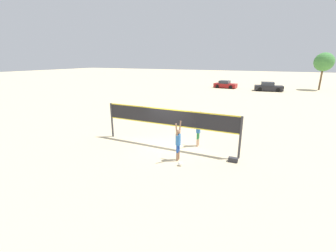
# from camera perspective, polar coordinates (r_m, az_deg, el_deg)

# --- Properties ---
(ground_plane) EXTENTS (200.00, 200.00, 0.00)m
(ground_plane) POSITION_cam_1_polar(r_m,az_deg,el_deg) (14.15, 0.00, -5.08)
(ground_plane) COLOR beige
(volleyball_net) EXTENTS (8.70, 0.13, 2.38)m
(volleyball_net) POSITION_cam_1_polar(r_m,az_deg,el_deg) (13.62, 0.00, 1.50)
(volleyball_net) COLOR #38383D
(volleyball_net) RESTS_ON ground_plane
(player_spiker) EXTENTS (0.28, 0.70, 2.13)m
(player_spiker) POSITION_cam_1_polar(r_m,az_deg,el_deg) (11.84, 2.58, -3.71)
(player_spiker) COLOR #8C664C
(player_spiker) RESTS_ON ground_plane
(player_blocker) EXTENTS (0.28, 0.71, 2.17)m
(player_blocker) POSITION_cam_1_polar(r_m,az_deg,el_deg) (13.90, 7.71, -0.65)
(player_blocker) COLOR tan
(player_blocker) RESTS_ON ground_plane
(volleyball) EXTENTS (0.23, 0.23, 0.23)m
(volleyball) POSITION_cam_1_polar(r_m,az_deg,el_deg) (11.63, 3.10, -9.51)
(volleyball) COLOR white
(volleyball) RESTS_ON ground_plane
(gear_bag) EXTENTS (0.49, 0.25, 0.23)m
(gear_bag) POSITION_cam_1_polar(r_m,az_deg,el_deg) (12.51, 16.20, -8.22)
(gear_bag) COLOR #2D2D33
(gear_bag) RESTS_ON ground_plane
(parked_car_near) EXTENTS (4.69, 2.33, 1.53)m
(parked_car_near) POSITION_cam_1_polar(r_m,az_deg,el_deg) (42.38, 24.11, 9.03)
(parked_car_near) COLOR #232328
(parked_car_near) RESTS_ON ground_plane
(parked_car_mid) EXTENTS (4.25, 2.30, 1.38)m
(parked_car_mid) POSITION_cam_1_polar(r_m,az_deg,el_deg) (44.31, 14.33, 10.14)
(parked_car_mid) COLOR maroon
(parked_car_mid) RESTS_ON ground_plane
(tree_left_cluster) EXTENTS (3.12, 3.12, 6.34)m
(tree_left_cluster) POSITION_cam_1_polar(r_m,az_deg,el_deg) (47.98, 34.85, 13.18)
(tree_left_cluster) COLOR brown
(tree_left_cluster) RESTS_ON ground_plane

